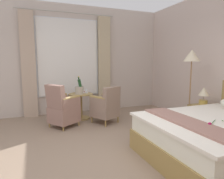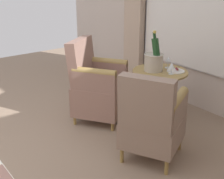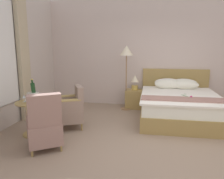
# 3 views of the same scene
# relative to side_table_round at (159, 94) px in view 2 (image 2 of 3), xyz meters

# --- Properties ---
(side_table_round) EXTENTS (0.63, 0.63, 0.66)m
(side_table_round) POSITION_rel_side_table_round_xyz_m (0.00, 0.00, 0.00)
(side_table_round) COLOR #A18347
(side_table_round) RESTS_ON ground
(champagne_bucket) EXTENTS (0.22, 0.22, 0.46)m
(champagne_bucket) POSITION_rel_side_table_round_xyz_m (0.06, -0.05, 0.42)
(champagne_bucket) COLOR beige
(champagne_bucket) RESTS_ON side_table_round
(wine_glass_near_bucket) EXTENTS (0.07, 0.07, 0.13)m
(wine_glass_near_bucket) POSITION_rel_side_table_round_xyz_m (-0.01, 0.15, 0.38)
(wine_glass_near_bucket) COLOR white
(wine_glass_near_bucket) RESTS_ON side_table_round
(wine_glass_near_edge) EXTENTS (0.07, 0.07, 0.13)m
(wine_glass_near_edge) POSITION_rel_side_table_round_xyz_m (-0.15, -0.02, 0.38)
(wine_glass_near_edge) COLOR white
(wine_glass_near_edge) RESTS_ON side_table_round
(snack_plate) EXTENTS (0.20, 0.20, 0.04)m
(snack_plate) POSITION_rel_side_table_round_xyz_m (-0.12, 0.13, 0.29)
(snack_plate) COLOR white
(snack_plate) RESTS_ON side_table_round
(armchair_by_window) EXTENTS (0.73, 0.71, 0.90)m
(armchair_by_window) POSITION_rel_side_table_round_xyz_m (0.59, 0.48, 0.05)
(armchair_by_window) COLOR #A18347
(armchair_by_window) RESTS_ON ground
(armchair_facing_bed) EXTENTS (0.76, 0.78, 0.99)m
(armchair_facing_bed) POSITION_rel_side_table_round_xyz_m (0.51, -0.54, 0.05)
(armchair_facing_bed) COLOR #A18347
(armchair_facing_bed) RESTS_ON ground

